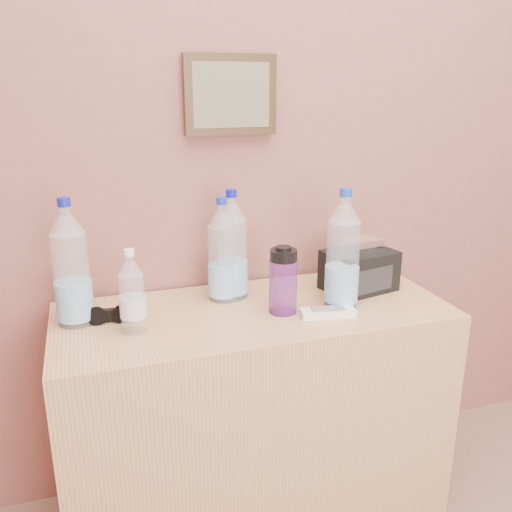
{
  "coord_description": "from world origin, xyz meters",
  "views": [
    {
      "loc": [
        -0.7,
        0.24,
        1.43
      ],
      "look_at": [
        -0.22,
        1.71,
        0.94
      ],
      "focal_mm": 38.0,
      "sensor_mm": 36.0,
      "label": 1
    }
  ],
  "objects": [
    {
      "name": "picture_frame",
      "position": [
        -0.22,
        1.98,
        1.4
      ],
      "size": [
        0.3,
        0.03,
        0.25
      ],
      "primitive_type": null,
      "color": "#382311",
      "rests_on": "room_shell"
    },
    {
      "name": "dresser",
      "position": [
        -0.22,
        1.73,
        0.38
      ],
      "size": [
        1.22,
        0.51,
        0.76
      ],
      "primitive_type": "cube",
      "color": "#9B704D",
      "rests_on": "ground"
    },
    {
      "name": "pet_large_a",
      "position": [
        -0.75,
        1.79,
        0.93
      ],
      "size": [
        0.1,
        0.1,
        0.38
      ],
      "rotation": [
        0.0,
        0.0,
        0.25
      ],
      "color": "silver",
      "rests_on": "dresser"
    },
    {
      "name": "pet_large_b",
      "position": [
        -0.26,
        1.85,
        0.92
      ],
      "size": [
        0.1,
        0.1,
        0.36
      ],
      "rotation": [
        0.0,
        0.0,
        0.25
      ],
      "color": "white",
      "rests_on": "dresser"
    },
    {
      "name": "pet_large_c",
      "position": [
        -0.29,
        1.84,
        0.91
      ],
      "size": [
        0.09,
        0.09,
        0.34
      ],
      "rotation": [
        0.0,
        0.0,
        0.41
      ],
      "color": "#C9E4FC",
      "rests_on": "dresser"
    },
    {
      "name": "pet_large_d",
      "position": [
        0.05,
        1.68,
        0.93
      ],
      "size": [
        0.1,
        0.1,
        0.38
      ],
      "rotation": [
        0.0,
        0.0,
        -0.36
      ],
      "color": "white",
      "rests_on": "dresser"
    },
    {
      "name": "pet_small",
      "position": [
        -0.59,
        1.68,
        0.87
      ],
      "size": [
        0.07,
        0.07,
        0.24
      ],
      "rotation": [
        0.0,
        0.0,
        0.06
      ],
      "color": "white",
      "rests_on": "dresser"
    },
    {
      "name": "nalgene_bottle",
      "position": [
        -0.14,
        1.68,
        0.87
      ],
      "size": [
        0.09,
        0.09,
        0.21
      ],
      "rotation": [
        0.0,
        0.0,
        0.25
      ],
      "color": "#672290",
      "rests_on": "dresser"
    },
    {
      "name": "sunglasses",
      "position": [
        -0.66,
        1.77,
        0.78
      ],
      "size": [
        0.16,
        0.07,
        0.04
      ],
      "primitive_type": null,
      "rotation": [
        0.0,
        0.0,
        -0.09
      ],
      "color": "black",
      "rests_on": "dresser"
    },
    {
      "name": "ac_remote",
      "position": [
        -0.02,
        1.61,
        0.77
      ],
      "size": [
        0.17,
        0.08,
        0.02
      ],
      "primitive_type": "cube",
      "rotation": [
        0.0,
        0.0,
        -0.16
      ],
      "color": "beige",
      "rests_on": "dresser"
    },
    {
      "name": "toiletry_bag",
      "position": [
        0.17,
        1.78,
        0.84
      ],
      "size": [
        0.26,
        0.21,
        0.15
      ],
      "primitive_type": null,
      "rotation": [
        0.0,
        0.0,
        0.22
      ],
      "color": "black",
      "rests_on": "dresser"
    },
    {
      "name": "foil_packet",
      "position": [
        0.19,
        1.79,
        0.93
      ],
      "size": [
        0.12,
        0.11,
        0.02
      ],
      "primitive_type": "cube",
      "rotation": [
        0.0,
        0.0,
        0.17
      ],
      "color": "white",
      "rests_on": "toiletry_bag"
    }
  ]
}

